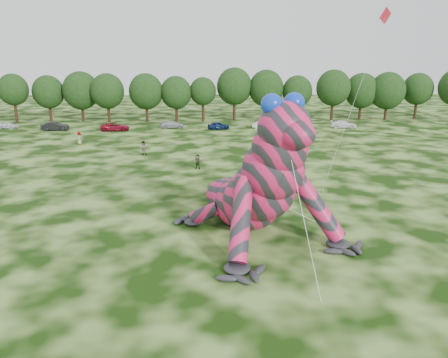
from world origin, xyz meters
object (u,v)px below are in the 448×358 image
tree_12 (297,98)px  tree_5 (81,96)px  tree_3 (14,98)px  car_1 (55,126)px  car_2 (115,127)px  tree_4 (49,98)px  tree_14 (361,96)px  spectator_5 (198,162)px  car_3 (172,124)px  tree_6 (108,98)px  spectator_4 (79,138)px  tree_15 (387,96)px  tree_16 (417,96)px  car_6 (297,125)px  tree_11 (266,95)px  spectator_1 (143,148)px  tree_10 (234,94)px  car_0 (8,125)px  inflatable_gecko (242,159)px  tree_7 (146,98)px  tree_13 (333,95)px  car_5 (263,125)px  car_4 (219,126)px  tree_9 (203,99)px  car_7 (343,124)px  spectator_3 (281,144)px  tree_8 (176,99)px

tree_12 → tree_5: bearing=179.1°
tree_3 → car_1: tree_3 is taller
car_1 → car_2: size_ratio=0.92×
tree_4 → tree_14: tree_14 is taller
spectator_5 → car_3: bearing=129.0°
tree_6 → car_2: tree_6 is taller
spectator_4 → spectator_5: bearing=-176.6°
tree_15 → car_3: (-43.06, -8.82, -4.19)m
tree_4 → tree_16: (75.09, 0.66, 0.16)m
car_6 → tree_3: bearing=71.3°
tree_16 → tree_11: bearing=-177.9°
tree_14 → spectator_1: (-40.16, -32.38, -3.76)m
spectator_4 → spectator_5: (17.75, -15.21, -0.10)m
tree_10 → tree_11: 6.40m
car_0 → inflatable_gecko: bearing=-130.8°
inflatable_gecko → tree_11: inflatable_gecko is taller
tree_7 → tree_16: bearing=2.6°
tree_13 → tree_10: bearing=175.8°
car_5 → spectator_4: size_ratio=2.00×
tree_13 → tree_14: 6.54m
tree_7 → spectator_5: size_ratio=5.60×
tree_16 → car_4: (-41.59, -12.31, -4.03)m
tree_15 → car_4: tree_15 is taller
spectator_5 → tree_15: bearing=75.1°
tree_14 → car_3: (-38.04, -9.77, -4.08)m
car_1 → car_5: bearing=-92.9°
tree_16 → car_1: size_ratio=2.04×
inflatable_gecko → spectator_1: size_ratio=11.15×
tree_11 → car_0: (-48.06, -8.77, -4.41)m
tree_7 → spectator_1: (3.38, -30.47, -3.79)m
tree_12 → spectator_4: size_ratio=4.74×
tree_9 → spectator_1: 32.15m
tree_9 → tree_15: 37.41m
tree_6 → car_5: bearing=-16.8°
tree_5 → car_3: size_ratio=2.28×
tree_6 → spectator_5: tree_6 is taller
spectator_1 → spectator_5: bearing=124.5°
spectator_4 → tree_11: bearing=-97.9°
tree_10 → car_7: tree_10 is taller
car_2 → car_7: size_ratio=1.07×
tree_10 → inflatable_gecko: bearing=-93.1°
tree_14 → car_4: bearing=-158.5°
tree_5 → car_1: bearing=-98.7°
spectator_3 → tree_15: bearing=-122.3°
tree_8 → car_4: size_ratio=2.30×
tree_5 → car_4: bearing=-22.9°
tree_11 → car_0: tree_11 is taller
car_7 → tree_15: bearing=-37.9°
tree_3 → spectator_5: (36.31, -38.35, -3.87)m
tree_11 → spectator_3: tree_11 is taller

